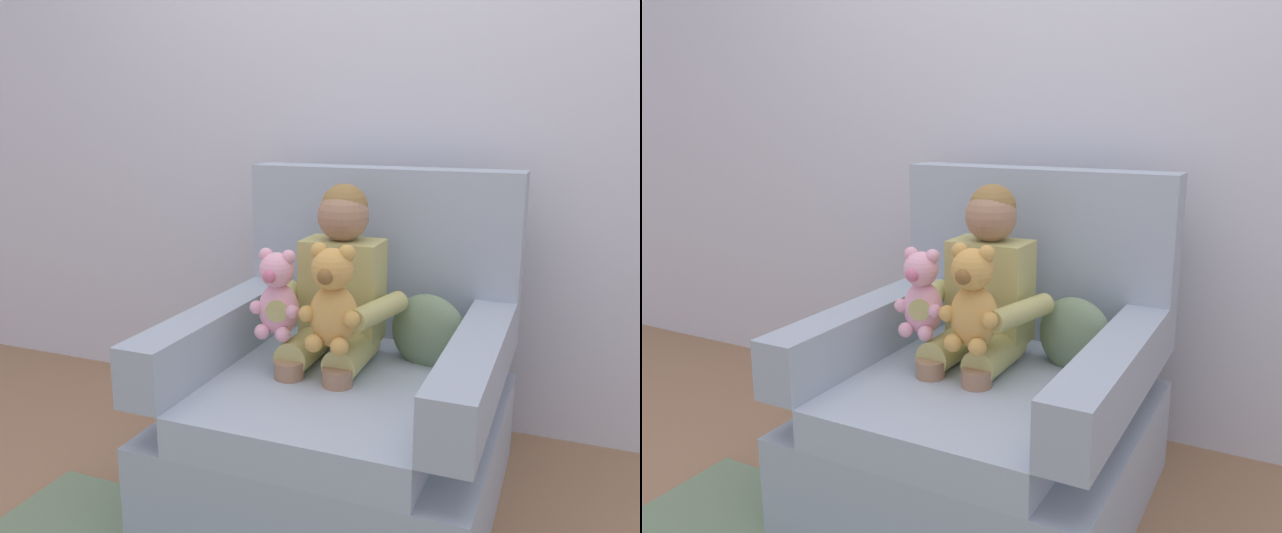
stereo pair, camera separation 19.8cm
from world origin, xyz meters
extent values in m
plane|color=#936D4C|center=(0.00, 0.00, 0.00)|extent=(8.00, 8.00, 0.00)
cube|color=silver|center=(0.00, 0.73, 1.30)|extent=(6.00, 0.10, 2.60)
cube|color=#9EADBC|center=(0.00, 0.00, 0.16)|extent=(0.99, 0.99, 0.32)
cube|color=#A6B6C6|center=(0.00, -0.07, 0.38)|extent=(0.71, 0.85, 0.12)
cube|color=#9EADBC|center=(0.00, 0.42, 0.75)|extent=(0.99, 0.14, 0.61)
cube|color=#9EADBC|center=(-0.42, -0.07, 0.53)|extent=(0.14, 0.85, 0.18)
cube|color=#9EADBC|center=(0.42, -0.07, 0.53)|extent=(0.14, 0.85, 0.18)
cube|color=tan|center=(-0.05, 0.15, 0.67)|extent=(0.26, 0.16, 0.34)
sphere|color=#9E7556|center=(-0.05, 0.15, 0.92)|extent=(0.17, 0.17, 0.17)
sphere|color=olive|center=(-0.05, 0.16, 0.94)|extent=(0.16, 0.16, 0.16)
cylinder|color=tan|center=(-0.13, 0.02, 0.50)|extent=(0.11, 0.26, 0.11)
cylinder|color=#9E7556|center=(-0.13, -0.11, 0.35)|extent=(0.09, 0.09, 0.30)
cylinder|color=tan|center=(0.03, 0.02, 0.50)|extent=(0.11, 0.26, 0.11)
cylinder|color=#9E7556|center=(0.03, -0.11, 0.35)|extent=(0.09, 0.09, 0.30)
cylinder|color=tan|center=(-0.21, 0.03, 0.65)|extent=(0.13, 0.27, 0.07)
cylinder|color=tan|center=(0.11, 0.03, 0.65)|extent=(0.13, 0.27, 0.07)
ellipsoid|color=gold|center=(0.00, -0.08, 0.65)|extent=(0.15, 0.13, 0.19)
sphere|color=gold|center=(0.00, -0.09, 0.80)|extent=(0.13, 0.13, 0.13)
sphere|color=brown|center=(0.00, -0.15, 0.79)|extent=(0.05, 0.05, 0.05)
sphere|color=gold|center=(-0.04, -0.08, 0.85)|extent=(0.05, 0.05, 0.05)
sphere|color=gold|center=(-0.07, -0.11, 0.66)|extent=(0.05, 0.05, 0.05)
sphere|color=gold|center=(-0.04, -0.13, 0.58)|extent=(0.06, 0.06, 0.06)
sphere|color=gold|center=(0.04, -0.08, 0.85)|extent=(0.05, 0.05, 0.05)
sphere|color=gold|center=(0.07, -0.11, 0.66)|extent=(0.05, 0.05, 0.05)
sphere|color=gold|center=(0.04, -0.13, 0.58)|extent=(0.06, 0.06, 0.06)
ellipsoid|color=#EAA8BC|center=(-0.20, -0.04, 0.64)|extent=(0.13, 0.11, 0.17)
sphere|color=#EAA8BC|center=(-0.20, -0.05, 0.77)|extent=(0.11, 0.11, 0.11)
sphere|color=#CC6684|center=(-0.20, -0.10, 0.76)|extent=(0.04, 0.04, 0.04)
sphere|color=#EAA8BC|center=(-0.24, -0.05, 0.81)|extent=(0.04, 0.04, 0.04)
sphere|color=#EAA8BC|center=(-0.26, -0.07, 0.65)|extent=(0.04, 0.04, 0.04)
sphere|color=#EAA8BC|center=(-0.24, -0.09, 0.57)|extent=(0.05, 0.05, 0.05)
sphere|color=#EAA8BC|center=(-0.16, -0.05, 0.81)|extent=(0.04, 0.04, 0.04)
sphere|color=#EAA8BC|center=(-0.14, -0.07, 0.65)|extent=(0.04, 0.04, 0.04)
sphere|color=#EAA8BC|center=(-0.16, -0.09, 0.57)|extent=(0.05, 0.05, 0.05)
ellipsoid|color=slate|center=(0.23, 0.19, 0.54)|extent=(0.28, 0.17, 0.26)
camera|label=1|loc=(0.67, -1.84, 1.25)|focal=36.90mm
camera|label=2|loc=(0.85, -1.76, 1.25)|focal=36.90mm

